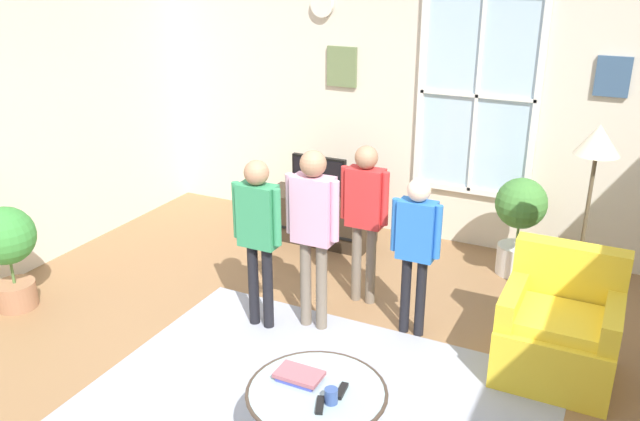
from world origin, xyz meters
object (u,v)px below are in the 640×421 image
(armchair, at_px, (559,331))
(potted_plant_corner, at_px, (7,247))
(cup, at_px, (331,396))
(person_pink_shirt, at_px, (313,220))
(floor_lamp, at_px, (595,161))
(remote_near_books, at_px, (320,405))
(remote_near_cup, at_px, (342,391))
(person_green_shirt, at_px, (258,225))
(book_stack, at_px, (299,376))
(person_red_shirt, at_px, (365,207))
(potted_plant_by_window, at_px, (520,217))
(tv_stand, at_px, (319,218))
(television, at_px, (319,176))
(person_blue_shirt, at_px, (416,239))
(coffee_table, at_px, (317,395))

(armchair, height_order, potted_plant_corner, potted_plant_corner)
(cup, distance_m, potted_plant_corner, 3.17)
(person_pink_shirt, height_order, floor_lamp, floor_lamp)
(potted_plant_corner, relative_size, floor_lamp, 0.54)
(remote_near_books, xyz_separation_m, remote_near_cup, (0.05, 0.16, 0.00))
(person_green_shirt, relative_size, floor_lamp, 0.83)
(book_stack, distance_m, person_pink_shirt, 1.40)
(armchair, bearing_deg, cup, -123.06)
(cup, bearing_deg, person_red_shirt, 107.45)
(potted_plant_corner, bearing_deg, potted_plant_by_window, 34.43)
(remote_near_books, xyz_separation_m, person_pink_shirt, (-0.74, 1.40, 0.44))
(remote_near_cup, relative_size, floor_lamp, 0.09)
(potted_plant_by_window, bearing_deg, remote_near_cup, -98.66)
(cup, xyz_separation_m, person_red_shirt, (-0.59, 1.88, 0.36))
(armchair, relative_size, potted_plant_by_window, 0.95)
(tv_stand, bearing_deg, television, -90.00)
(person_pink_shirt, bearing_deg, remote_near_books, -61.99)
(tv_stand, distance_m, remote_near_books, 3.28)
(person_blue_shirt, bearing_deg, book_stack, -97.57)
(floor_lamp, bearing_deg, television, 165.48)
(tv_stand, xyz_separation_m, coffee_table, (1.38, -2.81, 0.19))
(tv_stand, xyz_separation_m, potted_plant_by_window, (1.95, 0.11, 0.31))
(remote_near_books, height_order, floor_lamp, floor_lamp)
(remote_near_books, distance_m, person_pink_shirt, 1.64)
(remote_near_books, bearing_deg, cup, 56.58)
(person_red_shirt, xyz_separation_m, potted_plant_by_window, (1.04, 1.10, -0.30))
(remote_near_books, bearing_deg, television, 116.41)
(person_green_shirt, height_order, potted_plant_corner, person_green_shirt)
(person_pink_shirt, bearing_deg, cup, -59.70)
(book_stack, distance_m, floor_lamp, 2.62)
(tv_stand, relative_size, cup, 12.72)
(book_stack, distance_m, person_green_shirt, 1.44)
(cup, bearing_deg, television, 117.49)
(book_stack, xyz_separation_m, person_pink_shirt, (-0.53, 1.23, 0.42))
(tv_stand, distance_m, floor_lamp, 2.84)
(remote_near_cup, height_order, person_red_shirt, person_red_shirt)
(tv_stand, height_order, person_blue_shirt, person_blue_shirt)
(coffee_table, height_order, cup, cup)
(television, bearing_deg, coffee_table, -63.92)
(television, height_order, armchair, television)
(television, xyz_separation_m, person_red_shirt, (0.90, -0.99, 0.16))
(book_stack, bearing_deg, person_red_shirt, 100.77)
(book_stack, height_order, person_pink_shirt, person_pink_shirt)
(coffee_table, distance_m, person_blue_shirt, 1.57)
(person_green_shirt, relative_size, potted_plant_by_window, 1.49)
(television, height_order, remote_near_books, television)
(book_stack, bearing_deg, remote_near_books, -37.86)
(tv_stand, height_order, armchair, armchair)
(person_pink_shirt, relative_size, potted_plant_corner, 1.64)
(armchair, height_order, floor_lamp, floor_lamp)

